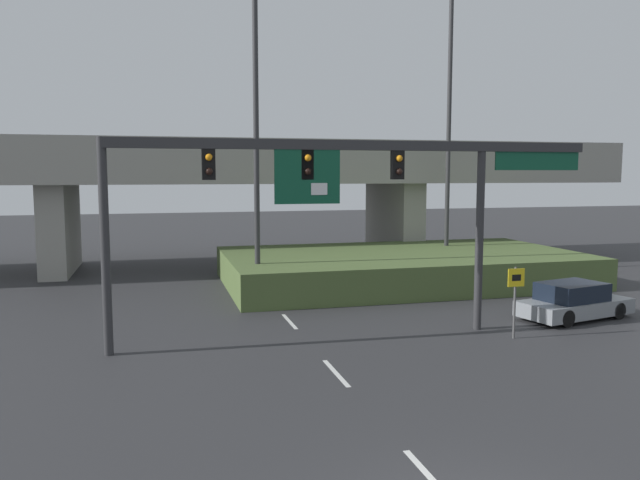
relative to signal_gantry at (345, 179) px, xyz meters
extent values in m
cube|color=silver|center=(-1.27, -9.60, -5.30)|extent=(0.14, 2.40, 0.01)
cube|color=silver|center=(-1.27, -3.40, -5.30)|extent=(0.14, 2.40, 0.01)
cube|color=silver|center=(-1.27, 2.81, -5.30)|extent=(0.14, 2.40, 0.01)
cube|color=silver|center=(-1.27, 9.01, -5.30)|extent=(0.14, 2.40, 0.01)
cube|color=silver|center=(-1.27, 15.21, -5.30)|extent=(0.14, 2.40, 0.01)
cylinder|color=#2D2D30|center=(-7.46, 0.01, -2.03)|extent=(0.28, 0.28, 6.55)
cylinder|color=#2D2D30|center=(4.92, 0.01, -2.03)|extent=(0.28, 0.28, 6.55)
cube|color=#2D2D30|center=(0.68, 0.01, 1.08)|extent=(16.27, 0.32, 0.32)
cube|color=black|center=(-4.36, 0.01, 0.45)|extent=(0.40, 0.28, 0.95)
sphere|color=orange|center=(-4.36, -0.16, 0.66)|extent=(0.22, 0.22, 0.22)
sphere|color=black|center=(-4.36, -0.16, 0.24)|extent=(0.22, 0.22, 0.22)
cube|color=black|center=(-1.27, 0.01, 0.45)|extent=(0.40, 0.28, 0.95)
sphere|color=orange|center=(-1.27, -0.16, 0.66)|extent=(0.22, 0.22, 0.22)
sphere|color=black|center=(-1.27, -0.16, 0.24)|extent=(0.22, 0.22, 0.22)
cube|color=black|center=(1.82, 0.01, 0.45)|extent=(0.40, 0.28, 0.95)
sphere|color=orange|center=(1.82, -0.16, 0.66)|extent=(0.22, 0.22, 0.22)
sphere|color=black|center=(1.82, -0.16, 0.24)|extent=(0.22, 0.22, 0.22)
cube|color=#0F4C33|center=(-1.27, -0.09, 0.07)|extent=(2.13, 0.08, 1.72)
cube|color=white|center=(-0.90, -0.14, -0.32)|extent=(0.53, 0.03, 0.38)
cube|color=#0F4C33|center=(7.06, -0.05, 0.60)|extent=(3.29, 0.07, 0.64)
cylinder|color=#4C4C4C|center=(5.48, -1.42, -4.10)|extent=(0.08, 0.08, 2.41)
cube|color=yellow|center=(5.48, -1.47, -3.25)|extent=(0.60, 0.03, 0.60)
cube|color=black|center=(5.48, -1.48, -3.25)|extent=(0.33, 0.01, 0.21)
cylinder|color=#2D2D30|center=(9.43, 11.72, 2.57)|extent=(0.24, 0.24, 15.75)
cylinder|color=#2D2D30|center=(-1.70, 7.54, 1.23)|extent=(0.24, 0.24, 13.07)
cube|color=gray|center=(-1.27, 17.56, 0.36)|extent=(46.50, 8.52, 1.53)
cube|color=gray|center=(-1.27, 13.51, 1.58)|extent=(46.50, 0.40, 0.90)
cube|color=gray|center=(-11.15, 17.56, -2.85)|extent=(1.40, 6.81, 4.91)
cube|color=gray|center=(8.61, 17.56, -2.85)|extent=(1.40, 6.81, 4.91)
cube|color=#4C6033|center=(5.93, 9.59, -4.55)|extent=(17.52, 9.81, 1.52)
cube|color=gray|center=(9.30, 0.54, -4.87)|extent=(4.77, 2.83, 0.56)
cube|color=black|center=(9.12, 0.50, -4.25)|extent=(2.64, 2.17, 0.66)
cylinder|color=black|center=(10.46, 1.66, -4.99)|extent=(0.67, 0.36, 0.64)
cylinder|color=black|center=(10.83, 0.05, -4.99)|extent=(0.67, 0.36, 0.64)
cylinder|color=black|center=(7.76, 1.04, -4.99)|extent=(0.67, 0.36, 0.64)
cylinder|color=black|center=(8.13, -0.57, -4.99)|extent=(0.67, 0.36, 0.64)
camera|label=1|loc=(-5.94, -19.44, 0.19)|focal=35.00mm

